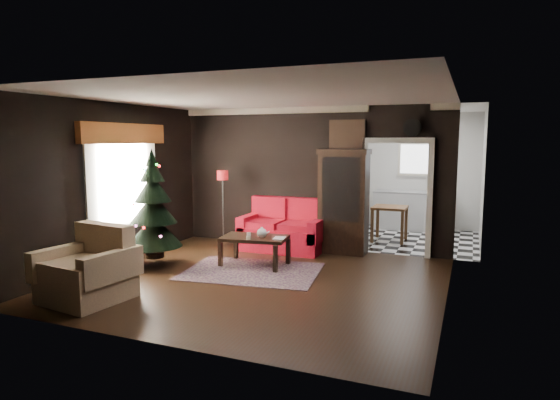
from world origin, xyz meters
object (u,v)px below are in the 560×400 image
at_px(floor_lamp, 223,206).
at_px(coffee_table, 255,251).
at_px(armchair, 86,267).
at_px(curio_cabinet, 344,204).
at_px(loveseat, 283,225).
at_px(teapot, 262,233).
at_px(kitchen_table, 389,224).
at_px(wall_clock, 412,128).
at_px(christmas_tree, 153,205).

distance_m(floor_lamp, coffee_table, 1.77).
xyz_separation_m(floor_lamp, armchair, (-0.11, -3.60, -0.37)).
bearing_deg(curio_cabinet, loveseat, -169.17).
xyz_separation_m(armchair, teapot, (1.51, 2.40, 0.14)).
relative_size(curio_cabinet, kitchen_table, 2.53).
distance_m(armchair, teapot, 2.85).
distance_m(armchair, coffee_table, 2.82).
bearing_deg(coffee_table, loveseat, 88.84).
height_order(floor_lamp, kitchen_table, floor_lamp).
distance_m(floor_lamp, wall_clock, 3.97).
distance_m(curio_cabinet, teapot, 1.88).
distance_m(coffee_table, kitchen_table, 3.44).
distance_m(wall_clock, kitchen_table, 2.43).
bearing_deg(coffee_table, teapot, -20.67).
distance_m(loveseat, coffee_table, 1.29).
bearing_deg(kitchen_table, curio_cabinet, -114.44).
height_order(teapot, wall_clock, wall_clock).
xyz_separation_m(curio_cabinet, teapot, (-1.01, -1.55, -0.35)).
relative_size(floor_lamp, wall_clock, 4.49).
bearing_deg(curio_cabinet, armchair, -122.54).
bearing_deg(teapot, armchair, -122.20).
relative_size(loveseat, curio_cabinet, 0.89).
relative_size(loveseat, armchair, 1.62).
height_order(loveseat, christmas_tree, christmas_tree).
bearing_deg(teapot, floor_lamp, 139.48).
relative_size(curio_cabinet, teapot, 9.94).
bearing_deg(teapot, loveseat, 96.05).
xyz_separation_m(christmas_tree, kitchen_table, (3.43, 3.55, -0.68)).
distance_m(floor_lamp, kitchen_table, 3.57).
bearing_deg(teapot, curio_cabinet, 56.93).
bearing_deg(teapot, kitchen_table, 60.89).
bearing_deg(floor_lamp, wall_clock, 8.36).
relative_size(teapot, wall_clock, 0.60).
xyz_separation_m(floor_lamp, teapot, (1.40, -1.20, -0.23)).
height_order(coffee_table, wall_clock, wall_clock).
height_order(floor_lamp, armchair, floor_lamp).
relative_size(curio_cabinet, armchair, 1.81).
bearing_deg(christmas_tree, loveseat, 49.38).
distance_m(armchair, wall_clock, 5.89).
bearing_deg(christmas_tree, coffee_table, 21.60).
relative_size(loveseat, coffee_table, 1.53).
relative_size(coffee_table, teapot, 5.80).
distance_m(loveseat, christmas_tree, 2.57).
bearing_deg(armchair, teapot, 65.39).
bearing_deg(kitchen_table, christmas_tree, -134.01).
height_order(curio_cabinet, coffee_table, curio_cabinet).
height_order(loveseat, coffee_table, loveseat).
height_order(christmas_tree, teapot, christmas_tree).
relative_size(curio_cabinet, wall_clock, 5.94).
xyz_separation_m(curio_cabinet, wall_clock, (1.20, 0.18, 1.43)).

